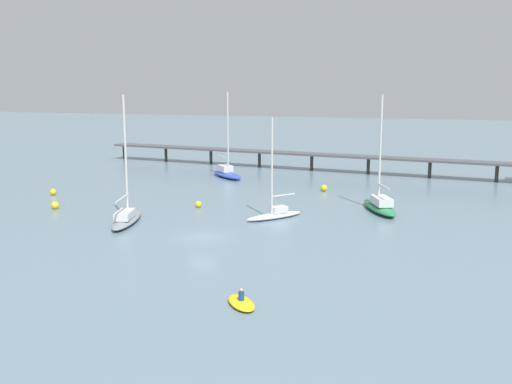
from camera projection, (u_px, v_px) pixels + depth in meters
name	position (u px, v px, depth m)	size (l,w,h in m)	color
ground_plane	(203.00, 238.00, 53.38)	(400.00, 400.00, 0.00)	slate
pier	(404.00, 153.00, 88.55)	(75.75, 11.99, 6.91)	#4C4C51
sailboat_white	(275.00, 212.00, 60.96)	(5.33, 6.30, 10.44)	white
sailboat_green	(380.00, 204.00, 64.36)	(5.61, 8.99, 12.59)	#287F4C
sailboat_gray	(126.00, 216.00, 58.83)	(4.31, 8.98, 12.69)	gray
sailboat_blue	(227.00, 172.00, 87.94)	(7.44, 7.33, 12.62)	#2D4CB7
dinghy_yellow	(241.00, 302.00, 36.98)	(3.04, 3.36, 1.14)	yellow
mooring_buoy_mid	(324.00, 188.00, 76.58)	(0.85, 0.85, 0.85)	yellow
mooring_buoy_far	(55.00, 205.00, 65.58)	(0.86, 0.86, 0.86)	yellow
mooring_buoy_outer	(53.00, 192.00, 73.94)	(0.79, 0.79, 0.79)	yellow
mooring_buoy_inner	(198.00, 204.00, 66.44)	(0.74, 0.74, 0.74)	yellow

